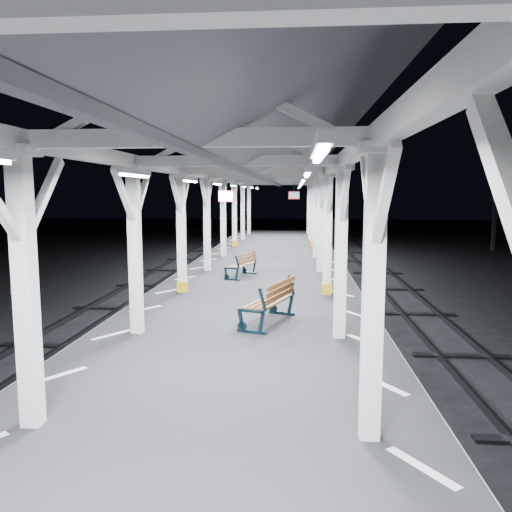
# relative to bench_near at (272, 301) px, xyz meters

# --- Properties ---
(ground) EXTENTS (120.00, 120.00, 0.00)m
(ground) POSITION_rel_bench_near_xyz_m (-0.66, 1.11, -1.50)
(ground) COLOR black
(ground) RESTS_ON ground
(platform) EXTENTS (6.00, 50.00, 1.00)m
(platform) POSITION_rel_bench_near_xyz_m (-0.66, 1.11, -1.00)
(platform) COLOR black
(platform) RESTS_ON ground
(hazard_stripes_left) EXTENTS (1.00, 48.00, 0.01)m
(hazard_stripes_left) POSITION_rel_bench_near_xyz_m (-3.11, 1.11, -0.50)
(hazard_stripes_left) COLOR silver
(hazard_stripes_left) RESTS_ON platform
(hazard_stripes_right) EXTENTS (1.00, 48.00, 0.01)m
(hazard_stripes_right) POSITION_rel_bench_near_xyz_m (1.79, 1.11, -0.50)
(hazard_stripes_right) COLOR silver
(hazard_stripes_right) RESTS_ON platform
(track_left) EXTENTS (2.20, 60.00, 0.16)m
(track_left) POSITION_rel_bench_near_xyz_m (-5.66, 1.11, -1.42)
(track_left) COLOR #2D2D33
(track_left) RESTS_ON ground
(track_right) EXTENTS (2.20, 60.00, 0.16)m
(track_right) POSITION_rel_bench_near_xyz_m (4.34, 1.11, -1.42)
(track_right) COLOR #2D2D33
(track_right) RESTS_ON ground
(canopy) EXTENTS (5.40, 49.00, 4.65)m
(canopy) POSITION_rel_bench_near_xyz_m (-0.66, 1.08, 3.06)
(canopy) COLOR silver
(canopy) RESTS_ON platform
(bench_near) EXTENTS (1.17, 1.85, 0.94)m
(bench_near) POSITION_rel_bench_near_xyz_m (0.00, 0.00, 0.00)
(bench_near) COLOR black
(bench_near) RESTS_ON platform
(bench_mid) EXTENTS (0.97, 1.59, 0.81)m
(bench_mid) POSITION_rel_bench_near_xyz_m (-1.24, 5.84, -0.07)
(bench_mid) COLOR black
(bench_mid) RESTS_ON platform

